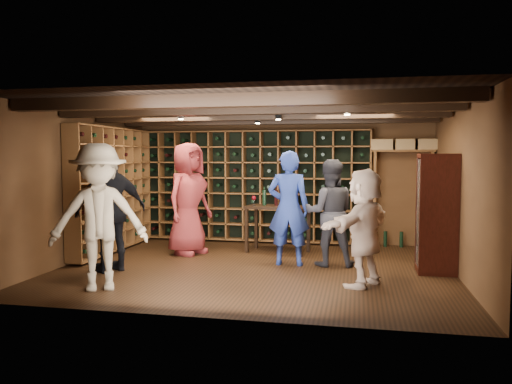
% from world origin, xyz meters
% --- Properties ---
extents(ground, '(6.00, 6.00, 0.00)m').
position_xyz_m(ground, '(0.00, 0.00, 0.00)').
color(ground, black).
rests_on(ground, ground).
extents(room_shell, '(6.00, 6.00, 6.00)m').
position_xyz_m(room_shell, '(0.00, 0.05, 2.42)').
color(room_shell, '#55361D').
rests_on(room_shell, ground).
extents(wine_rack_back, '(4.65, 0.30, 2.20)m').
position_xyz_m(wine_rack_back, '(-0.52, 2.33, 1.15)').
color(wine_rack_back, brown).
rests_on(wine_rack_back, ground).
extents(wine_rack_left, '(0.30, 2.65, 2.20)m').
position_xyz_m(wine_rack_left, '(-2.83, 0.82, 1.15)').
color(wine_rack_left, brown).
rests_on(wine_rack_left, ground).
extents(crate_shelf, '(1.20, 0.32, 2.07)m').
position_xyz_m(crate_shelf, '(2.41, 2.32, 1.57)').
color(crate_shelf, brown).
rests_on(crate_shelf, ground).
extents(display_cabinet, '(0.55, 0.50, 1.75)m').
position_xyz_m(display_cabinet, '(2.71, 0.20, 0.86)').
color(display_cabinet, black).
rests_on(display_cabinet, ground).
extents(man_blue_shirt, '(0.68, 0.45, 1.83)m').
position_xyz_m(man_blue_shirt, '(0.48, 0.31, 0.92)').
color(man_blue_shirt, navy).
rests_on(man_blue_shirt, ground).
extents(man_grey_suit, '(0.90, 0.74, 1.69)m').
position_xyz_m(man_grey_suit, '(1.13, 0.40, 0.85)').
color(man_grey_suit, black).
rests_on(man_grey_suit, ground).
extents(guest_red_floral, '(0.95, 1.14, 1.98)m').
position_xyz_m(guest_red_floral, '(-1.39, 0.87, 0.99)').
color(guest_red_floral, maroon).
rests_on(guest_red_floral, ground).
extents(guest_woman_black, '(1.04, 1.14, 1.86)m').
position_xyz_m(guest_woman_black, '(-2.07, -0.66, 0.93)').
color(guest_woman_black, black).
rests_on(guest_woman_black, ground).
extents(guest_khaki, '(1.42, 1.19, 1.91)m').
position_xyz_m(guest_khaki, '(-1.72, -1.67, 0.95)').
color(guest_khaki, '#85765C').
rests_on(guest_khaki, ground).
extents(guest_beige, '(1.14, 1.50, 1.58)m').
position_xyz_m(guest_beige, '(1.65, -0.78, 0.79)').
color(guest_beige, tan).
rests_on(guest_beige, ground).
extents(tasting_table, '(1.21, 0.76, 1.13)m').
position_xyz_m(tasting_table, '(0.14, 1.33, 0.75)').
color(tasting_table, black).
rests_on(tasting_table, ground).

